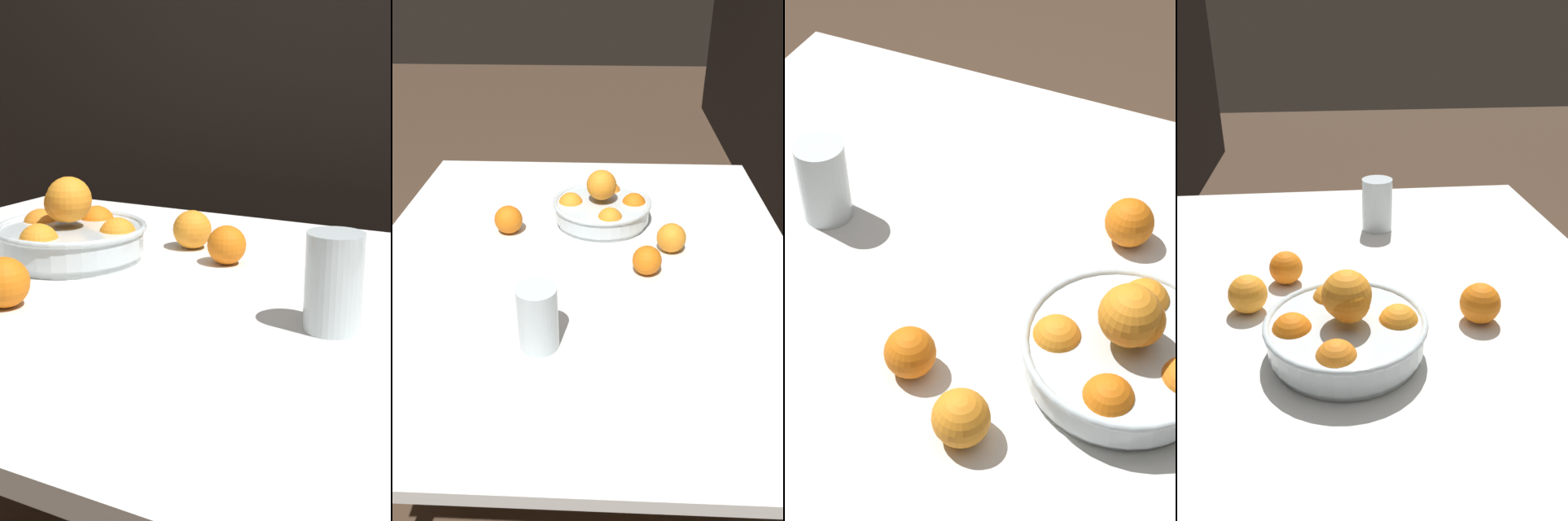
# 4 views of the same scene
# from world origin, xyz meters

# --- Properties ---
(dining_table) EXTENTS (1.33, 1.10, 0.70)m
(dining_table) POSITION_xyz_m (0.00, 0.00, 0.64)
(dining_table) COLOR white
(dining_table) RESTS_ON ground_plane
(fruit_bowl) EXTENTS (0.28, 0.28, 0.16)m
(fruit_bowl) POSITION_xyz_m (-0.20, 0.05, 0.75)
(fruit_bowl) COLOR silver
(fruit_bowl) RESTS_ON dining_table
(juice_glass) EXTENTS (0.08, 0.08, 0.14)m
(juice_glass) POSITION_xyz_m (0.33, -0.07, 0.76)
(juice_glass) COLOR #F4A314
(juice_glass) RESTS_ON dining_table
(orange_loose_near_bowl) EXTENTS (0.07, 0.07, 0.07)m
(orange_loose_near_bowl) POSITION_xyz_m (0.06, 0.16, 0.74)
(orange_loose_near_bowl) COLOR orange
(orange_loose_near_bowl) RESTS_ON dining_table
(orange_loose_front) EXTENTS (0.08, 0.08, 0.08)m
(orange_loose_front) POSITION_xyz_m (-0.13, -0.21, 0.74)
(orange_loose_front) COLOR orange
(orange_loose_front) RESTS_ON dining_table
(orange_loose_aside) EXTENTS (0.08, 0.08, 0.08)m
(orange_loose_aside) POSITION_xyz_m (-0.05, 0.23, 0.74)
(orange_loose_aside) COLOR orange
(orange_loose_aside) RESTS_ON dining_table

